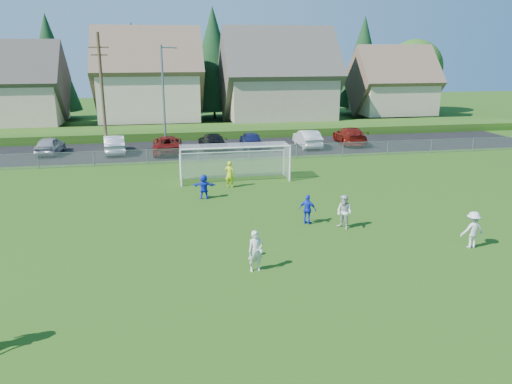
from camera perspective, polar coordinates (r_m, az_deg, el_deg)
The scene contains 23 objects.
ground at distance 19.54m, azimuth 4.38°, elevation -10.37°, with size 160.00×160.00×0.00m, color #193D0C.
asphalt_lot at distance 45.46m, azimuth -4.53°, elevation 5.00°, with size 60.00×60.00×0.00m, color black.
grass_embankment at distance 52.74m, azimuth -5.43°, elevation 6.94°, with size 70.00×6.00×0.80m, color #1E420F.
soccer_ball at distance 22.04m, azimuth 0.52°, elevation -6.84°, with size 0.22×0.22×0.22m, color white.
player_white_a at distance 20.18m, azimuth -0.05°, elevation -6.77°, with size 0.62×0.41×1.71m, color silver.
player_white_b at distance 25.17m, azimuth 10.04°, elevation -2.30°, with size 0.84×0.66×1.73m, color silver.
player_white_c at distance 24.51m, azimuth 23.51°, elevation -3.98°, with size 1.10×0.63×1.70m, color silver.
player_blue_a at distance 25.65m, azimuth 5.93°, elevation -2.00°, with size 0.91×0.38×1.55m, color #162ED2.
player_blue_b at distance 29.99m, azimuth -5.97°, elevation 0.62°, with size 1.39×0.44×1.49m, color #162ED2.
goalkeeper at distance 32.30m, azimuth -3.02°, elevation 2.04°, with size 0.64×0.42×1.75m, color #CBE71B.
car_a at distance 46.30m, azimuth -22.49°, elevation 4.95°, with size 1.75×4.36×1.48m, color #95969C.
car_b at distance 44.82m, azimuth -15.90°, elevation 5.28°, with size 1.64×4.71×1.55m, color silver.
car_c at distance 43.86m, azimuth -10.07°, elevation 5.38°, with size 2.48×5.38×1.50m, color #620D0B.
car_d at distance 44.77m, azimuth -4.99°, elevation 5.76°, with size 2.05×5.03×1.46m, color black.
car_e at distance 45.53m, azimuth -0.60°, elevation 6.01°, with size 1.76×4.38×1.49m, color #141B49.
car_f at distance 46.16m, azimuth 5.90°, elevation 6.10°, with size 1.64×4.72×1.55m, color silver.
car_g at distance 48.22m, azimuth 10.68°, elevation 6.35°, with size 2.22×5.45×1.58m, color #67110B.
soccer_goal at distance 34.00m, azimuth -2.50°, elevation 4.06°, with size 7.42×1.90×2.50m.
chainlink_fence at distance 39.98m, azimuth -3.70°, elevation 4.39°, with size 52.06×0.06×1.20m.
streetlight at distance 43.05m, azimuth -10.45°, elevation 10.67°, with size 1.38×0.18×9.00m.
utility_pole at distance 44.29m, azimuth -17.15°, elevation 10.77°, with size 1.60×0.26×10.00m.
houses_row at distance 59.73m, azimuth -4.35°, elevation 14.71°, with size 53.90×11.45×13.27m.
tree_row at distance 65.89m, azimuth -5.80°, elevation 14.43°, with size 65.98×12.36×13.80m.
Camera 1 is at (-4.65, -16.88, 8.68)m, focal length 35.00 mm.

